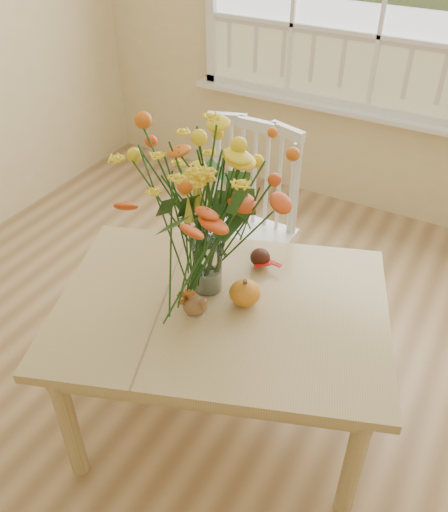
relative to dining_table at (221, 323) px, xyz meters
The scene contains 7 objects.
floor 0.62m from the dining_table, 106.56° to the right, with size 4.00×4.50×0.01m, color #977249.
dining_table is the anchor object (origin of this frame).
windsor_chair 0.72m from the dining_table, 110.58° to the left, with size 0.48×0.46×1.03m.
flower_vase 0.48m from the dining_table, 145.86° to the left, with size 0.53×0.53×0.63m.
pumpkin 0.16m from the dining_table, 37.84° to the left, with size 0.12×0.12×0.09m, color orange.
turkey_figurine 0.17m from the dining_table, 120.85° to the right, with size 0.11×0.10×0.11m.
dark_gourd 0.32m from the dining_table, 86.19° to the left, with size 0.13×0.08×0.07m.
Camera 1 is at (0.80, -1.10, 2.04)m, focal length 38.00 mm.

